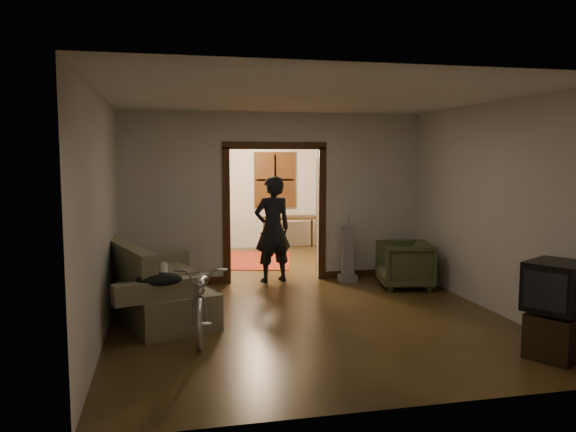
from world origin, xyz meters
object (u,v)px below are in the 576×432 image
object	(u,v)px
armchair	(404,265)
desk	(295,233)
locker	(190,211)
sofa	(156,279)
person	(273,229)
bicycle	(202,297)

from	to	relation	value
armchair	desk	xyz separation A→B (m)	(-0.83, 4.03, -0.01)
armchair	locker	distance (m)	5.12
sofa	desk	distance (m)	5.67
sofa	person	size ratio (longest dim) A/B	1.20
desk	person	bearing A→B (deg)	-101.58
bicycle	armchair	bearing A→B (deg)	32.01
sofa	locker	xyz separation A→B (m)	(0.66, 4.76, 0.44)
armchair	locker	bearing A→B (deg)	-130.90
person	sofa	bearing A→B (deg)	28.68
sofa	person	bearing A→B (deg)	23.06
armchair	locker	xyz separation A→B (m)	(-3.18, 3.98, 0.55)
bicycle	locker	world-z (taller)	locker
bicycle	armchair	size ratio (longest dim) A/B	2.04
person	desk	world-z (taller)	person
sofa	bicycle	size ratio (longest dim) A/B	1.27
bicycle	armchair	world-z (taller)	bicycle
desk	bicycle	bearing A→B (deg)	-105.23
armchair	bicycle	bearing A→B (deg)	-52.68
sofa	locker	size ratio (longest dim) A/B	1.14
sofa	locker	distance (m)	4.83
person	desk	bearing A→B (deg)	-122.78
bicycle	desk	world-z (taller)	bicycle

